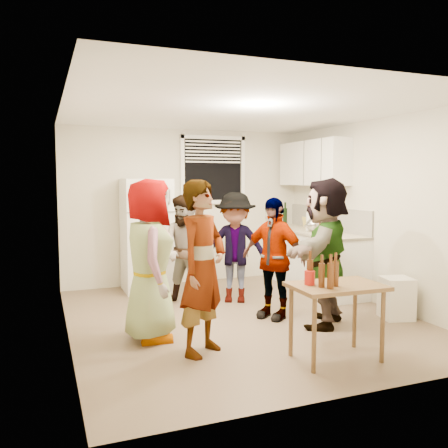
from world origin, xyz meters
name	(u,v)px	position (x,y,z in m)	size (l,w,h in m)	color
room	(240,318)	(0.00, 0.00, 0.00)	(4.00, 4.50, 2.50)	beige
window	(213,170)	(0.45, 2.21, 1.85)	(1.12, 0.10, 1.06)	white
refrigerator	(146,235)	(-0.75, 1.88, 0.85)	(0.70, 0.70, 1.70)	white
counter_lower	(311,260)	(1.70, 1.15, 0.43)	(0.60, 2.20, 0.86)	white
countertop	(312,232)	(1.70, 1.15, 0.88)	(0.64, 2.22, 0.04)	beige
backsplash	(328,218)	(1.99, 1.15, 1.08)	(0.03, 2.20, 0.36)	beige
upper_cabinets	(313,163)	(1.83, 1.35, 1.95)	(0.34, 1.60, 0.70)	white
kettle	(314,231)	(1.65, 1.01, 0.90)	(0.26, 0.22, 0.22)	silver
paper_towel	(310,230)	(1.68, 1.16, 0.90)	(0.13, 0.13, 0.28)	white
wine_bottle	(285,225)	(1.75, 2.11, 0.90)	(0.07, 0.07, 0.29)	black
beer_bottle_counter	(321,233)	(1.60, 0.73, 0.90)	(0.07, 0.07, 0.25)	#47230C
blue_cup	(328,235)	(1.59, 0.53, 0.90)	(0.08, 0.08, 0.11)	#161BA6
picture_frame	(306,222)	(1.92, 1.68, 0.98)	(0.02, 0.20, 0.16)	#F8DE62
trash_bin	(396,298)	(1.76, -0.70, 0.25)	(0.34, 0.34, 0.50)	white
serving_table	(335,359)	(0.31, -1.55, 0.00)	(0.85, 0.56, 0.72)	brown
beer_bottle_table	(321,287)	(0.11, -1.60, 0.72)	(0.06, 0.06, 0.22)	#47230C
red_cup	(310,285)	(0.07, -1.47, 0.72)	(0.10, 0.10, 0.13)	#B1180F
guest_grey	(151,339)	(-1.19, -0.36, 0.00)	(0.83, 1.70, 0.54)	gray
guest_stripe	(203,353)	(-0.80, -0.94, 0.00)	(0.61, 1.69, 0.40)	#141933
guest_back_left	(187,305)	(-0.43, 0.82, 0.00)	(0.72, 1.49, 0.56)	brown
guest_back_right	(235,301)	(0.24, 0.76, 0.00)	(0.98, 1.51, 0.56)	#434348
guest_black	(273,317)	(0.38, -0.12, 0.00)	(0.87, 1.48, 0.36)	black
guest_orange	(324,324)	(0.81, -0.60, 0.00)	(1.58, 1.71, 0.50)	#DE8A4A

